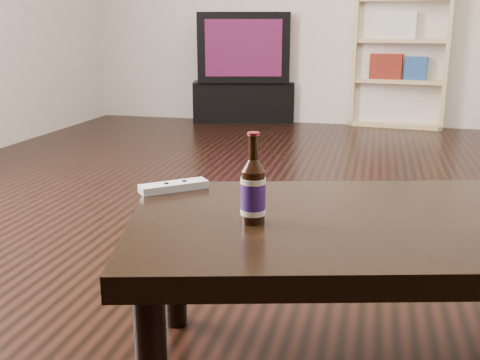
% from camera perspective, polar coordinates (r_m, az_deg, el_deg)
% --- Properties ---
extents(floor, '(5.00, 6.00, 0.01)m').
position_cam_1_polar(floor, '(2.23, 10.13, -7.08)').
color(floor, black).
rests_on(floor, ground).
extents(tv_stand, '(0.99, 0.65, 0.36)m').
position_cam_1_polar(tv_stand, '(5.28, 0.36, 8.09)').
color(tv_stand, black).
rests_on(tv_stand, floor).
extents(tv, '(0.90, 0.67, 0.61)m').
position_cam_1_polar(tv, '(5.24, 0.37, 13.35)').
color(tv, black).
rests_on(tv, tv_stand).
extents(bookshelf, '(0.82, 0.46, 1.46)m').
position_cam_1_polar(bookshelf, '(5.16, 16.12, 13.78)').
color(bookshelf, tan).
rests_on(bookshelf, floor).
extents(coffee_table, '(1.21, 0.89, 0.41)m').
position_cam_1_polar(coffee_table, '(1.35, 12.44, -5.84)').
color(coffee_table, black).
rests_on(coffee_table, floor).
extents(beer_bottle, '(0.06, 0.06, 0.21)m').
position_cam_1_polar(beer_bottle, '(1.25, 1.34, -1.19)').
color(beer_bottle, black).
rests_on(beer_bottle, coffee_table).
extents(remote, '(0.17, 0.16, 0.02)m').
position_cam_1_polar(remote, '(1.53, -6.75, -0.64)').
color(remote, '#BDBDBF').
rests_on(remote, coffee_table).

